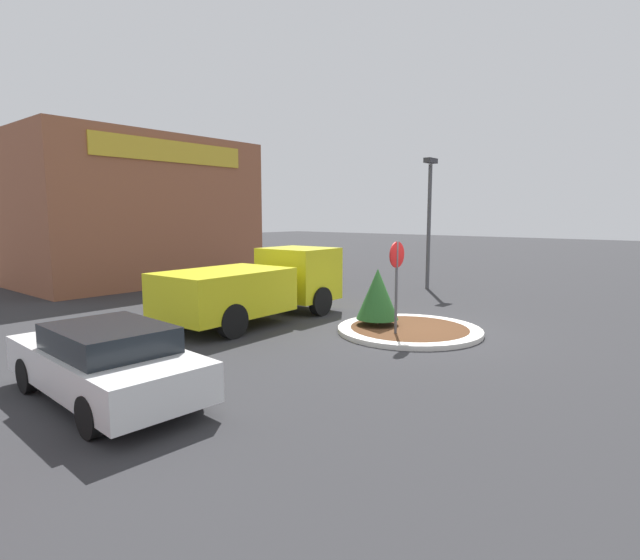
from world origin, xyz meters
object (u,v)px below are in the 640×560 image
object	(u,v)px
utility_truck	(258,285)
light_pole	(429,212)
parked_sedan_white	(106,361)
stop_sign	(397,272)

from	to	relation	value
utility_truck	light_pole	size ratio (longest dim) A/B	1.11
parked_sedan_white	light_pole	distance (m)	15.47
stop_sign	light_pole	size ratio (longest dim) A/B	0.45
stop_sign	utility_truck	bearing A→B (deg)	100.57
stop_sign	parked_sedan_white	bearing A→B (deg)	168.05
stop_sign	light_pole	bearing A→B (deg)	23.37
parked_sedan_white	utility_truck	bearing A→B (deg)	-62.29
stop_sign	utility_truck	size ratio (longest dim) A/B	0.41
utility_truck	light_pole	world-z (taller)	light_pole
stop_sign	parked_sedan_white	distance (m)	7.07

